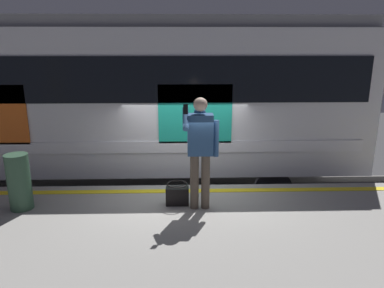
% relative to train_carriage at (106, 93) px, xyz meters
% --- Properties ---
extents(ground_plane, '(26.19, 26.19, 0.00)m').
position_rel_train_carriage_xyz_m(ground_plane, '(-1.83, 1.99, -2.56)').
color(ground_plane, '#3D3D3F').
extents(safety_line, '(17.11, 0.16, 0.01)m').
position_rel_train_carriage_xyz_m(safety_line, '(-1.83, 2.29, -1.52)').
color(safety_line, yellow).
rests_on(safety_line, platform).
extents(track_rail_near, '(22.70, 0.08, 0.16)m').
position_rel_train_carriage_xyz_m(track_rail_near, '(-1.83, 0.71, -2.48)').
color(track_rail_near, slate).
rests_on(track_rail_near, ground).
extents(track_rail_far, '(22.70, 0.08, 0.16)m').
position_rel_train_carriage_xyz_m(track_rail_far, '(-1.83, -0.72, -2.48)').
color(track_rail_far, slate).
rests_on(track_rail_far, ground).
extents(train_carriage, '(11.56, 2.80, 4.04)m').
position_rel_train_carriage_xyz_m(train_carriage, '(0.00, 0.00, 0.00)').
color(train_carriage, silver).
rests_on(train_carriage, ground).
extents(passenger, '(0.57, 0.55, 1.83)m').
position_rel_train_carriage_xyz_m(passenger, '(-2.05, 2.99, -0.44)').
color(passenger, brown).
rests_on(passenger, platform).
extents(handbag, '(0.38, 0.35, 0.37)m').
position_rel_train_carriage_xyz_m(handbag, '(-1.67, 2.86, -1.35)').
color(handbag, black).
rests_on(handbag, platform).
extents(trash_bin, '(0.36, 0.36, 0.93)m').
position_rel_train_carriage_xyz_m(trash_bin, '(0.89, 2.94, -1.06)').
color(trash_bin, '#2D4C38').
rests_on(trash_bin, platform).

